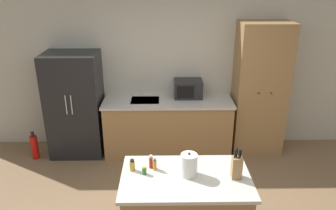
{
  "coord_description": "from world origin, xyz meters",
  "views": [
    {
      "loc": [
        -0.05,
        -2.83,
        2.76
      ],
      "look_at": [
        0.02,
        1.4,
        1.05
      ],
      "focal_mm": 35.0,
      "sensor_mm": 36.0,
      "label": 1
    }
  ],
  "objects_px": {
    "pantry_cabinet": "(260,90)",
    "spice_bottle_amber_oil": "(144,171)",
    "spice_bottle_green_herb": "(155,165)",
    "spice_bottle_short_red": "(151,162)",
    "fire_extinguisher": "(35,147)",
    "kettle": "(189,165)",
    "spice_bottle_tall_dark": "(132,165)",
    "knife_block": "(237,167)",
    "microwave": "(188,89)",
    "refrigerator": "(75,105)"
  },
  "relations": [
    {
      "from": "spice_bottle_tall_dark",
      "to": "kettle",
      "type": "height_order",
      "value": "kettle"
    },
    {
      "from": "microwave",
      "to": "spice_bottle_green_herb",
      "type": "height_order",
      "value": "microwave"
    },
    {
      "from": "microwave",
      "to": "kettle",
      "type": "xyz_separation_m",
      "value": [
        -0.16,
        -2.26,
        0.01
      ]
    },
    {
      "from": "pantry_cabinet",
      "to": "spice_bottle_short_red",
      "type": "height_order",
      "value": "pantry_cabinet"
    },
    {
      "from": "refrigerator",
      "to": "fire_extinguisher",
      "type": "height_order",
      "value": "refrigerator"
    },
    {
      "from": "spice_bottle_green_herb",
      "to": "spice_bottle_short_red",
      "type": "bearing_deg",
      "value": 135.76
    },
    {
      "from": "knife_block",
      "to": "spice_bottle_green_herb",
      "type": "relative_size",
      "value": 2.64
    },
    {
      "from": "spice_bottle_tall_dark",
      "to": "spice_bottle_short_red",
      "type": "relative_size",
      "value": 0.85
    },
    {
      "from": "spice_bottle_amber_oil",
      "to": "spice_bottle_green_herb",
      "type": "height_order",
      "value": "spice_bottle_green_herb"
    },
    {
      "from": "refrigerator",
      "to": "pantry_cabinet",
      "type": "bearing_deg",
      "value": 0.88
    },
    {
      "from": "spice_bottle_tall_dark",
      "to": "kettle",
      "type": "distance_m",
      "value": 0.56
    },
    {
      "from": "spice_bottle_amber_oil",
      "to": "kettle",
      "type": "distance_m",
      "value": 0.44
    },
    {
      "from": "refrigerator",
      "to": "kettle",
      "type": "relative_size",
      "value": 6.66
    },
    {
      "from": "microwave",
      "to": "spice_bottle_amber_oil",
      "type": "height_order",
      "value": "microwave"
    },
    {
      "from": "spice_bottle_amber_oil",
      "to": "fire_extinguisher",
      "type": "height_order",
      "value": "spice_bottle_amber_oil"
    },
    {
      "from": "pantry_cabinet",
      "to": "kettle",
      "type": "relative_size",
      "value": 8.44
    },
    {
      "from": "spice_bottle_amber_oil",
      "to": "spice_bottle_green_herb",
      "type": "distance_m",
      "value": 0.13
    },
    {
      "from": "refrigerator",
      "to": "kettle",
      "type": "distance_m",
      "value": 2.69
    },
    {
      "from": "microwave",
      "to": "fire_extinguisher",
      "type": "relative_size",
      "value": 0.96
    },
    {
      "from": "refrigerator",
      "to": "microwave",
      "type": "height_order",
      "value": "refrigerator"
    },
    {
      "from": "spice_bottle_short_red",
      "to": "fire_extinguisher",
      "type": "distance_m",
      "value": 2.73
    },
    {
      "from": "refrigerator",
      "to": "spice_bottle_amber_oil",
      "type": "bearing_deg",
      "value": -60.26
    },
    {
      "from": "spice_bottle_tall_dark",
      "to": "spice_bottle_amber_oil",
      "type": "distance_m",
      "value": 0.14
    },
    {
      "from": "refrigerator",
      "to": "pantry_cabinet",
      "type": "relative_size",
      "value": 0.79
    },
    {
      "from": "microwave",
      "to": "spice_bottle_amber_oil",
      "type": "distance_m",
      "value": 2.31
    },
    {
      "from": "kettle",
      "to": "fire_extinguisher",
      "type": "xyz_separation_m",
      "value": [
        -2.29,
        1.9,
        -0.85
      ]
    },
    {
      "from": "microwave",
      "to": "fire_extinguisher",
      "type": "bearing_deg",
      "value": -171.82
    },
    {
      "from": "pantry_cabinet",
      "to": "fire_extinguisher",
      "type": "height_order",
      "value": "pantry_cabinet"
    },
    {
      "from": "pantry_cabinet",
      "to": "spice_bottle_amber_oil",
      "type": "bearing_deg",
      "value": -128.51
    },
    {
      "from": "pantry_cabinet",
      "to": "knife_block",
      "type": "bearing_deg",
      "value": -110.52
    },
    {
      "from": "pantry_cabinet",
      "to": "spice_bottle_amber_oil",
      "type": "xyz_separation_m",
      "value": [
        -1.71,
        -2.15,
        -0.07
      ]
    },
    {
      "from": "spice_bottle_short_red",
      "to": "kettle",
      "type": "height_order",
      "value": "kettle"
    },
    {
      "from": "spice_bottle_green_herb",
      "to": "refrigerator",
      "type": "bearing_deg",
      "value": 122.7
    },
    {
      "from": "spice_bottle_short_red",
      "to": "spice_bottle_amber_oil",
      "type": "height_order",
      "value": "spice_bottle_short_red"
    },
    {
      "from": "refrigerator",
      "to": "knife_block",
      "type": "relative_size",
      "value": 5.1
    },
    {
      "from": "spice_bottle_amber_oil",
      "to": "spice_bottle_green_herb",
      "type": "xyz_separation_m",
      "value": [
        0.1,
        0.07,
        0.02
      ]
    },
    {
      "from": "spice_bottle_green_herb",
      "to": "fire_extinguisher",
      "type": "height_order",
      "value": "spice_bottle_green_herb"
    },
    {
      "from": "spice_bottle_amber_oil",
      "to": "kettle",
      "type": "relative_size",
      "value": 0.34
    },
    {
      "from": "kettle",
      "to": "spice_bottle_tall_dark",
      "type": "bearing_deg",
      "value": 170.85
    },
    {
      "from": "microwave",
      "to": "spice_bottle_tall_dark",
      "type": "height_order",
      "value": "microwave"
    },
    {
      "from": "kettle",
      "to": "refrigerator",
      "type": "bearing_deg",
      "value": 127.55
    },
    {
      "from": "refrigerator",
      "to": "microwave",
      "type": "xyz_separation_m",
      "value": [
        1.79,
        0.13,
        0.21
      ]
    },
    {
      "from": "pantry_cabinet",
      "to": "spice_bottle_short_red",
      "type": "bearing_deg",
      "value": -128.97
    },
    {
      "from": "pantry_cabinet",
      "to": "spice_bottle_short_red",
      "type": "xyz_separation_m",
      "value": [
        -1.65,
        -2.04,
        -0.04
      ]
    },
    {
      "from": "spice_bottle_short_red",
      "to": "kettle",
      "type": "xyz_separation_m",
      "value": [
        0.37,
        -0.13,
        0.05
      ]
    },
    {
      "from": "microwave",
      "to": "kettle",
      "type": "bearing_deg",
      "value": -93.94
    },
    {
      "from": "spice_bottle_short_red",
      "to": "refrigerator",
      "type": "bearing_deg",
      "value": 122.39
    },
    {
      "from": "refrigerator",
      "to": "spice_bottle_green_herb",
      "type": "bearing_deg",
      "value": -57.3
    },
    {
      "from": "spice_bottle_short_red",
      "to": "spice_bottle_green_herb",
      "type": "relative_size",
      "value": 1.16
    },
    {
      "from": "microwave",
      "to": "spice_bottle_short_red",
      "type": "xyz_separation_m",
      "value": [
        -0.52,
        -2.12,
        -0.04
      ]
    }
  ]
}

